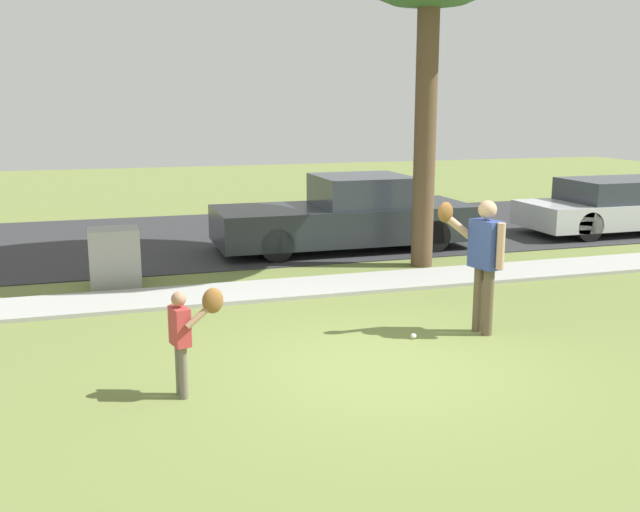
# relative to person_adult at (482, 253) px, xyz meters

# --- Properties ---
(ground_plane) EXTENTS (48.00, 48.00, 0.00)m
(ground_plane) POSITION_rel_person_adult_xyz_m (-1.67, 2.74, -1.07)
(ground_plane) COLOR olive
(sidewalk_strip) EXTENTS (36.00, 1.20, 0.06)m
(sidewalk_strip) POSITION_rel_person_adult_xyz_m (-1.67, 2.84, -1.04)
(sidewalk_strip) COLOR #A3A39E
(sidewalk_strip) RESTS_ON ground
(road_surface) EXTENTS (36.00, 6.80, 0.02)m
(road_surface) POSITION_rel_person_adult_xyz_m (-1.67, 7.84, -1.06)
(road_surface) COLOR #2D2D30
(road_surface) RESTS_ON ground
(person_adult) EXTENTS (0.80, 0.60, 1.74)m
(person_adult) POSITION_rel_person_adult_xyz_m (0.00, 0.00, 0.00)
(person_adult) COLOR brown
(person_adult) RESTS_ON ground
(person_child) EXTENTS (0.55, 0.38, 1.14)m
(person_child) POSITION_rel_person_adult_xyz_m (-3.84, -0.99, -0.34)
(person_child) COLOR #6B6656
(person_child) RESTS_ON ground
(baseball) EXTENTS (0.07, 0.07, 0.07)m
(baseball) POSITION_rel_person_adult_xyz_m (-0.90, 0.03, -1.03)
(baseball) COLOR white
(baseball) RESTS_ON ground
(utility_cabinet) EXTENTS (0.79, 0.66, 0.95)m
(utility_cabinet) POSITION_rel_person_adult_xyz_m (-4.42, 4.00, -0.59)
(utility_cabinet) COLOR gray
(utility_cabinet) RESTS_ON ground
(parked_pickup_dark) EXTENTS (5.20, 1.95, 1.48)m
(parked_pickup_dark) POSITION_rel_person_adult_xyz_m (0.20, 5.77, -0.39)
(parked_pickup_dark) COLOR #23282D
(parked_pickup_dark) RESTS_ON road_surface
(parked_sedan_silver) EXTENTS (4.60, 1.80, 1.23)m
(parked_sedan_silver) POSITION_rel_person_adult_xyz_m (6.81, 5.73, -0.44)
(parked_sedan_silver) COLOR silver
(parked_sedan_silver) RESTS_ON road_surface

